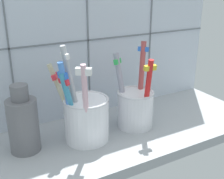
# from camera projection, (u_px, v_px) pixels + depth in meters

# --- Properties ---
(counter_slab) EXTENTS (0.64, 0.22, 0.02)m
(counter_slab) POSITION_uv_depth(u_px,v_px,m) (114.00, 138.00, 0.58)
(counter_slab) COLOR #9EA3A8
(counter_slab) RESTS_ON ground
(tile_wall_back) EXTENTS (0.64, 0.02, 0.45)m
(tile_wall_back) POSITION_uv_depth(u_px,v_px,m) (85.00, 21.00, 0.60)
(tile_wall_back) COLOR silver
(tile_wall_back) RESTS_ON ground
(toothbrush_cup_left) EXTENTS (0.10, 0.09, 0.19)m
(toothbrush_cup_left) POSITION_uv_depth(u_px,v_px,m) (85.00, 116.00, 0.54)
(toothbrush_cup_left) COLOR white
(toothbrush_cup_left) RESTS_ON counter_slab
(toothbrush_cup_right) EXTENTS (0.08, 0.08, 0.17)m
(toothbrush_cup_right) POSITION_uv_depth(u_px,v_px,m) (135.00, 106.00, 0.59)
(toothbrush_cup_right) COLOR white
(toothbrush_cup_right) RESTS_ON counter_slab
(ceramic_vase) EXTENTS (0.05, 0.05, 0.12)m
(ceramic_vase) POSITION_uv_depth(u_px,v_px,m) (23.00, 123.00, 0.50)
(ceramic_vase) COLOR slate
(ceramic_vase) RESTS_ON counter_slab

